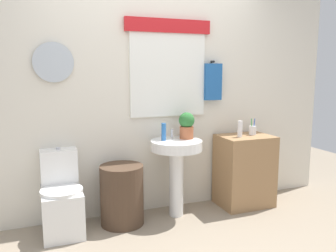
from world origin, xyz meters
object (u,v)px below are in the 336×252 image
(laundry_hamper, at_px, (122,195))
(pedestal_sink, at_px, (176,159))
(wooden_cabinet, at_px, (244,170))
(soap_bottle, at_px, (164,132))
(toothbrush_cup, at_px, (253,130))
(potted_plant, at_px, (187,125))
(toilet, at_px, (62,201))
(lotion_bottle, at_px, (240,129))

(laundry_hamper, distance_m, pedestal_sink, 0.66)
(wooden_cabinet, xyz_separation_m, soap_bottle, (-0.95, 0.05, 0.49))
(pedestal_sink, xyz_separation_m, toothbrush_cup, (0.93, 0.02, 0.24))
(laundry_hamper, bearing_deg, potted_plant, 4.76)
(pedestal_sink, relative_size, toothbrush_cup, 4.34)
(wooden_cabinet, height_order, potted_plant, potted_plant)
(toilet, bearing_deg, laundry_hamper, -3.38)
(laundry_hamper, relative_size, pedestal_sink, 0.74)
(wooden_cabinet, distance_m, potted_plant, 0.89)
(laundry_hamper, height_order, potted_plant, potted_plant)
(laundry_hamper, bearing_deg, lotion_bottle, -1.75)
(lotion_bottle, distance_m, toothbrush_cup, 0.22)
(wooden_cabinet, xyz_separation_m, lotion_bottle, (-0.10, -0.04, 0.49))
(pedestal_sink, distance_m, lotion_bottle, 0.78)
(potted_plant, xyz_separation_m, lotion_bottle, (0.59, -0.10, -0.06))
(wooden_cabinet, bearing_deg, potted_plant, 175.04)
(potted_plant, bearing_deg, wooden_cabinet, -4.96)
(soap_bottle, relative_size, toothbrush_cup, 0.97)
(toilet, xyz_separation_m, wooden_cabinet, (1.98, -0.03, 0.10))
(pedestal_sink, distance_m, potted_plant, 0.37)
(potted_plant, height_order, lotion_bottle, potted_plant)
(toilet, bearing_deg, pedestal_sink, -1.68)
(laundry_hamper, distance_m, wooden_cabinet, 1.42)
(lotion_bottle, bearing_deg, pedestal_sink, 176.86)
(lotion_bottle, bearing_deg, soap_bottle, 173.96)
(pedestal_sink, xyz_separation_m, soap_bottle, (-0.12, 0.05, 0.28))
(potted_plant, relative_size, lotion_bottle, 1.56)
(lotion_bottle, xyz_separation_m, toothbrush_cup, (0.20, 0.06, -0.04))
(lotion_bottle, relative_size, toothbrush_cup, 0.96)
(toothbrush_cup, bearing_deg, wooden_cabinet, -168.95)
(toilet, distance_m, laundry_hamper, 0.57)
(pedestal_sink, bearing_deg, potted_plant, 23.20)
(potted_plant, height_order, toothbrush_cup, potted_plant)
(toothbrush_cup, bearing_deg, pedestal_sink, -178.78)
(wooden_cabinet, relative_size, toothbrush_cup, 4.31)
(laundry_hamper, distance_m, potted_plant, 0.97)
(soap_bottle, bearing_deg, toothbrush_cup, -1.63)
(soap_bottle, xyz_separation_m, lotion_bottle, (0.85, -0.09, -0.01))
(toilet, height_order, pedestal_sink, pedestal_sink)
(toilet, distance_m, potted_plant, 1.45)
(pedestal_sink, height_order, soap_bottle, soap_bottle)
(laundry_hamper, xyz_separation_m, toothbrush_cup, (1.51, 0.02, 0.55))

